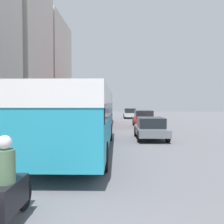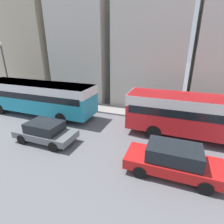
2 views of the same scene
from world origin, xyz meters
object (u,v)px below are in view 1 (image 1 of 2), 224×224
at_px(car_crossing, 143,118).
at_px(bus_lead, 82,111).
at_px(car_far_curb, 151,128).
at_px(motorcycle_behind_lead, 7,192).
at_px(car_distant, 130,113).
at_px(bus_following, 99,106).

bearing_deg(car_crossing, bus_lead, 70.87).
bearing_deg(bus_lead, car_crossing, 70.87).
relative_size(car_crossing, car_far_curb, 1.14).
distance_m(bus_lead, motorcycle_behind_lead, 7.26).
bearing_deg(bus_lead, motorcycle_behind_lead, -92.94).
bearing_deg(car_distant, car_far_curb, -89.34).
bearing_deg(car_crossing, motorcycle_behind_lead, 76.73).
distance_m(car_crossing, car_distant, 12.67).
bearing_deg(car_far_curb, car_distant, 90.66).
bearing_deg(motorcycle_behind_lead, car_far_curb, 69.78).
bearing_deg(motorcycle_behind_lead, car_crossing, 76.73).
xyz_separation_m(bus_following, car_crossing, (4.31, -1.89, -1.09)).
height_order(bus_lead, car_crossing, bus_lead).
height_order(car_crossing, car_far_curb, car_crossing).
distance_m(bus_lead, bus_following, 13.77).
bearing_deg(bus_lead, bus_following, 90.79).
bearing_deg(bus_following, car_crossing, -23.71).
bearing_deg(car_distant, bus_following, -108.93).
xyz_separation_m(bus_lead, car_distant, (3.50, 24.53, -1.15)).
relative_size(bus_following, car_crossing, 2.32).
height_order(motorcycle_behind_lead, car_far_curb, motorcycle_behind_lead).
bearing_deg(car_distant, motorcycle_behind_lead, -96.96).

